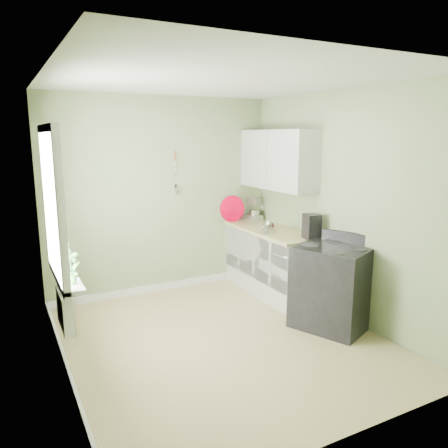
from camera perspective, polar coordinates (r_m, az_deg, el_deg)
name	(u,v)px	position (r m, az deg, el deg)	size (l,w,h in m)	color
floor	(222,341)	(4.89, -0.28, -15.02)	(3.20, 3.60, 0.02)	tan
ceiling	(222,78)	(4.41, -0.32, 18.49)	(3.20, 3.60, 0.02)	white
wall_back	(162,196)	(6.10, -8.14, 3.62)	(3.20, 0.02, 2.70)	gray
wall_left	(54,234)	(3.99, -21.29, -1.19)	(0.02, 3.60, 2.70)	gray
wall_right	(342,206)	(5.37, 15.16, 2.28)	(0.02, 3.60, 2.70)	gray
base_cabinets	(272,262)	(6.15, 6.24, -4.99)	(0.60, 1.60, 0.87)	silver
countertop	(272,231)	(6.03, 6.25, -0.85)	(0.64, 1.60, 0.04)	tan
upper_cabinets	(277,160)	(6.06, 6.99, 8.36)	(0.35, 1.40, 0.80)	silver
window	(52,205)	(4.26, -21.59, 2.27)	(0.06, 1.14, 1.44)	white
window_sill	(65,275)	(4.41, -20.01, -6.27)	(0.18, 1.14, 0.04)	white
radiator	(65,310)	(4.47, -20.01, -10.53)	(0.12, 0.50, 0.35)	white
wall_utensils	(176,180)	(6.11, -6.33, 5.71)	(0.02, 0.14, 0.58)	tan
stove	(332,286)	(5.17, 13.92, -7.93)	(0.96, 0.98, 1.08)	black
stand_mixer	(252,209)	(6.68, 3.68, 1.95)	(0.24, 0.33, 0.37)	#B2B2B7
kettle	(268,228)	(5.67, 5.73, -0.47)	(0.19, 0.11, 0.19)	silver
coffee_maker	(312,227)	(5.52, 11.37, -0.40)	(0.21, 0.22, 0.31)	black
red_tray	(232,209)	(6.48, 1.08, 2.01)	(0.39, 0.39, 0.02)	#B10021
jar	(271,228)	(5.89, 6.17, -0.52)	(0.08, 0.08, 0.08)	#B9A994
plant_a	(71,267)	(4.02, -19.32, -5.31)	(0.16, 0.11, 0.31)	#34692A
plant_b	(64,256)	(4.48, -20.22, -3.89)	(0.15, 0.13, 0.28)	#34692A
plant_c	(59,248)	(4.78, -20.73, -2.90)	(0.17, 0.17, 0.30)	#34692A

